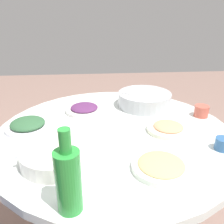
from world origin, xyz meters
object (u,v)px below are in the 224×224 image
Objects in this scene: tea_cup_near at (201,111)px; rice_bowl at (144,99)px; dish_noodles at (161,166)px; dish_shrimp at (168,128)px; soup_bowl at (56,156)px; round_dining_table at (114,151)px; green_bottle at (68,179)px; tea_cup_far at (223,144)px; dish_greens at (28,125)px; dish_eggplant at (84,109)px.

rice_bowl is at bearing 148.48° from tea_cup_near.
dish_shrimp is at bearing 68.71° from dish_noodles.
soup_bowl and tea_cup_near have the same top height.
tea_cup_near reaches higher than dish_noodles.
dish_shrimp is at bearing -146.46° from tea_cup_near.
dish_shrimp is at bearing -80.96° from rice_bowl.
round_dining_table is 0.56m from green_bottle.
green_bottle reaches higher than round_dining_table.
green_bottle reaches higher than tea_cup_far.
rice_bowl is 1.17× the size of green_bottle.
dish_greens is at bearing 173.63° from dish_shrimp.
tea_cup_near is (0.34, 0.44, 0.01)m from dish_noodles.
soup_bowl is at bearing 106.68° from green_bottle.
tea_cup_far is at bearing -65.31° from rice_bowl.
dish_shrimp is 2.69× the size of tea_cup_near.
rice_bowl is 0.36m from dish_eggplant.
tea_cup_far reaches higher than dish_eggplant.
dish_greens is 1.04× the size of dish_eggplant.
dish_noodles is at bearing -127.63° from tea_cup_near.
soup_bowl reaches higher than dish_eggplant.
tea_cup_near reaches higher than round_dining_table.
round_dining_table is 0.44m from dish_greens.
dish_eggplant reaches higher than dish_shrimp.
soup_bowl reaches higher than round_dining_table.
dish_eggplant is at bearing 117.79° from dish_noodles.
dish_noodles is at bearing -95.82° from rice_bowl.
dish_eggplant is (-0.36, -0.06, -0.03)m from rice_bowl.
green_bottle is (0.24, -0.53, 0.09)m from dish_greens.
soup_bowl is at bearing 168.50° from dish_noodles.
dish_noodles reaches higher than round_dining_table.
tea_cup_far is at bearing -24.76° from round_dining_table.
tea_cup_near is at bearing 4.78° from dish_greens.
rice_bowl is at bearing 63.94° from green_bottle.
rice_bowl reaches higher than tea_cup_far.
round_dining_table is 5.57× the size of dish_shrimp.
dish_shrimp is (0.26, -0.02, 0.13)m from round_dining_table.
rice_bowl is 4.86× the size of tea_cup_far.
tea_cup_far is (0.18, -0.18, 0.01)m from dish_shrimp.
green_bottle is (-0.17, -0.48, 0.23)m from round_dining_table.
rice_bowl is at bearing 84.18° from dish_noodles.
dish_eggplant is 2.75× the size of tea_cup_near.
tea_cup_far is at bearing 2.94° from soup_bowl.
dish_eggplant is 0.64m from tea_cup_near.
dish_eggplant is 0.48m from dish_shrimp.
rice_bowl reaches higher than tea_cup_near.
dish_noodles is 0.67m from dish_greens.
round_dining_table is at bearing 70.09° from green_bottle.
dish_eggplant is (0.27, 0.19, -0.00)m from dish_greens.
round_dining_table is at bearing -7.10° from dish_greens.
rice_bowl is at bearing 21.55° from dish_greens.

